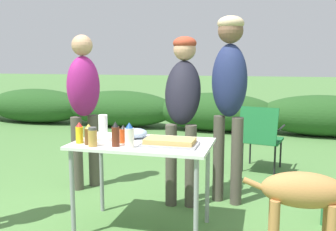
% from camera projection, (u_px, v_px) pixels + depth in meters
% --- Properties ---
extents(ground_plane, '(60.00, 60.00, 0.00)m').
position_uv_depth(ground_plane, '(143.00, 229.00, 3.11)').
color(ground_plane, '#4C7A3D').
extents(shrub_hedge, '(14.40, 0.90, 0.76)m').
position_uv_depth(shrub_hedge, '(215.00, 112.00, 7.36)').
color(shrub_hedge, '#234C1E').
rests_on(shrub_hedge, ground).
extents(folding_table, '(1.10, 0.64, 0.74)m').
position_uv_depth(folding_table, '(143.00, 152.00, 3.01)').
color(folding_table, silver).
rests_on(folding_table, ground).
extents(food_tray, '(0.43, 0.25, 0.06)m').
position_uv_depth(food_tray, '(170.00, 142.00, 2.88)').
color(food_tray, '#9E9EA3').
rests_on(food_tray, folding_table).
extents(plate_stack, '(0.25, 0.25, 0.03)m').
position_uv_depth(plate_stack, '(106.00, 137.00, 3.12)').
color(plate_stack, white).
rests_on(plate_stack, folding_table).
extents(mixing_bowl, '(0.19, 0.19, 0.08)m').
position_uv_depth(mixing_bowl, '(136.00, 133.00, 3.16)').
color(mixing_bowl, '#99B2CC').
rests_on(mixing_bowl, folding_table).
extents(paper_cup_stack, '(0.08, 0.08, 0.17)m').
position_uv_depth(paper_cup_stack, '(103.00, 125.00, 3.31)').
color(paper_cup_stack, white).
rests_on(paper_cup_stack, folding_table).
extents(beer_bottle, '(0.07, 0.07, 0.16)m').
position_uv_depth(beer_bottle, '(89.00, 135.00, 2.91)').
color(beer_bottle, brown).
rests_on(beer_bottle, folding_table).
extents(hot_sauce_bottle, '(0.06, 0.06, 0.14)m').
position_uv_depth(hot_sauce_bottle, '(123.00, 134.00, 2.97)').
color(hot_sauce_bottle, '#CC4214').
rests_on(hot_sauce_bottle, folding_table).
extents(mustard_bottle, '(0.06, 0.06, 0.17)m').
position_uv_depth(mustard_bottle, '(79.00, 133.00, 2.96)').
color(mustard_bottle, yellow).
rests_on(mustard_bottle, folding_table).
extents(bbq_sauce_bottle, '(0.06, 0.06, 0.19)m').
position_uv_depth(bbq_sauce_bottle, '(116.00, 135.00, 2.84)').
color(bbq_sauce_bottle, '#562314').
rests_on(bbq_sauce_bottle, folding_table).
extents(spice_jar, '(0.07, 0.07, 0.15)m').
position_uv_depth(spice_jar, '(93.00, 137.00, 2.85)').
color(spice_jar, '#B2893D').
rests_on(spice_jar, folding_table).
extents(mayo_bottle, '(0.07, 0.07, 0.19)m').
position_uv_depth(mayo_bottle, '(129.00, 136.00, 2.80)').
color(mayo_bottle, silver).
rests_on(mayo_bottle, folding_table).
extents(standing_person_in_navy_coat, '(0.38, 0.50, 1.62)m').
position_uv_depth(standing_person_in_navy_coat, '(183.00, 99.00, 3.58)').
color(standing_person_in_navy_coat, '#4C473D').
rests_on(standing_person_in_navy_coat, ground).
extents(standing_person_in_gray_fleece, '(0.41, 0.35, 1.80)m').
position_uv_depth(standing_person_in_gray_fleece, '(229.00, 86.00, 3.54)').
color(standing_person_in_gray_fleece, '#4C473D').
rests_on(standing_person_in_gray_fleece, ground).
extents(standing_person_in_red_jacket, '(0.43, 0.45, 1.66)m').
position_uv_depth(standing_person_in_red_jacket, '(84.00, 97.00, 4.00)').
color(standing_person_in_red_jacket, '#4C473D').
rests_on(standing_person_in_red_jacket, ground).
extents(dog, '(0.94, 0.27, 0.66)m').
position_uv_depth(dog, '(312.00, 194.00, 2.68)').
color(dog, '#B27A42').
rests_on(dog, ground).
extents(camp_chair_green_behind_table, '(0.58, 0.67, 0.83)m').
position_uv_depth(camp_chair_green_behind_table, '(261.00, 135.00, 4.65)').
color(camp_chair_green_behind_table, '#19602D').
rests_on(camp_chair_green_behind_table, ground).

